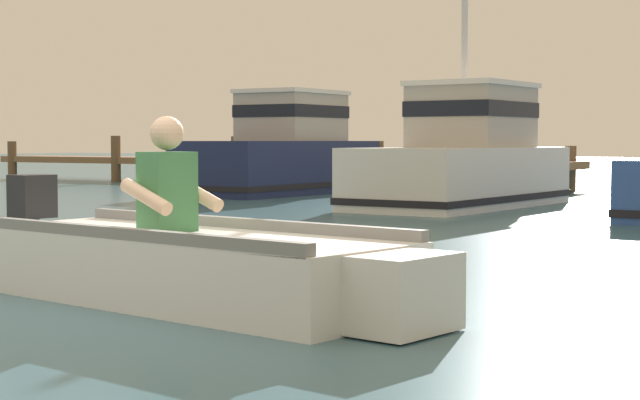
# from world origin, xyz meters

# --- Properties ---
(ground_plane) EXTENTS (120.00, 120.00, 0.00)m
(ground_plane) POSITION_xyz_m (0.00, 0.00, 0.00)
(ground_plane) COLOR #386070
(wooden_dock) EXTENTS (15.72, 1.64, 1.15)m
(wooden_dock) POSITION_xyz_m (-9.71, 15.62, 0.53)
(wooden_dock) COLOR brown
(wooden_dock) RESTS_ON ground
(rowboat_with_person) EXTENTS (3.72, 1.55, 1.19)m
(rowboat_with_person) POSITION_xyz_m (0.49, 0.60, 0.25)
(rowboat_with_person) COLOR white
(rowboat_with_person) RESTS_ON ground
(moored_boat_navy) EXTENTS (1.98, 4.69, 2.03)m
(moored_boat_navy) POSITION_xyz_m (-6.75, 12.50, 0.77)
(moored_boat_navy) COLOR #19234C
(moored_boat_navy) RESTS_ON ground
(moored_boat_white) EXTENTS (2.10, 4.55, 4.91)m
(moored_boat_white) POSITION_xyz_m (-2.02, 10.51, 0.74)
(moored_boat_white) COLOR white
(moored_boat_white) RESTS_ON ground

